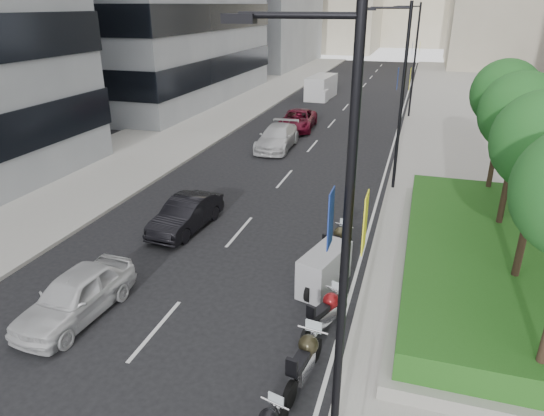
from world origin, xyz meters
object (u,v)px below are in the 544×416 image
at_px(car_a, 76,295).
at_px(delivery_van, 321,88).
at_px(car_c, 277,137).
at_px(car_b, 186,214).
at_px(motorcycle_5, 324,270).
at_px(lamp_post_0, 336,249).
at_px(motorcycle_4, 326,312).
at_px(car_d, 298,120).
at_px(motorcycle_3, 304,360).
at_px(motorcycle_6, 336,242).
at_px(lamp_post_2, 413,55).
at_px(lamp_post_1, 399,90).

xyz_separation_m(car_a, delivery_van, (-0.56, 38.79, 0.31)).
bearing_deg(car_c, car_b, -92.22).
relative_size(motorcycle_5, car_a, 0.58).
relative_size(lamp_post_0, motorcycle_5, 3.64).
distance_m(motorcycle_4, car_d, 24.76).
height_order(motorcycle_3, car_b, car_b).
bearing_deg(motorcycle_4, motorcycle_3, -160.06).
relative_size(motorcycle_3, car_d, 0.46).
distance_m(motorcycle_3, car_d, 26.89).
distance_m(motorcycle_5, car_b, 7.10).
height_order(motorcycle_4, car_d, car_d).
height_order(motorcycle_6, car_c, car_c).
distance_m(motorcycle_3, car_b, 10.06).
relative_size(motorcycle_6, car_d, 0.42).
xyz_separation_m(lamp_post_2, delivery_van, (-8.82, 6.73, -4.03)).
bearing_deg(motorcycle_5, motorcycle_3, -159.42).
relative_size(motorcycle_5, car_d, 0.47).
bearing_deg(motorcycle_6, lamp_post_0, -151.13).
height_order(car_b, car_c, car_c).
bearing_deg(car_b, motorcycle_3, -42.13).
height_order(car_b, delivery_van, delivery_van).
xyz_separation_m(lamp_post_1, lamp_post_2, (0.00, 18.00, 0.00)).
distance_m(car_a, car_d, 25.33).
relative_size(lamp_post_2, motorcycle_4, 4.23).
xyz_separation_m(lamp_post_2, car_c, (-7.76, -12.29, -4.31)).
height_order(motorcycle_3, delivery_van, delivery_van).
xyz_separation_m(motorcycle_3, motorcycle_4, (0.11, 2.24, -0.05)).
xyz_separation_m(motorcycle_4, car_c, (-6.89, 18.21, 0.16)).
xyz_separation_m(motorcycle_6, car_a, (-6.89, -6.07, 0.12)).
bearing_deg(motorcycle_5, lamp_post_1, 7.95).
relative_size(lamp_post_0, delivery_van, 1.66).
bearing_deg(lamp_post_2, delivery_van, 142.64).
relative_size(car_b, car_d, 0.80).
distance_m(motorcycle_3, car_c, 21.55).
bearing_deg(lamp_post_0, motorcycle_4, 100.97).
relative_size(lamp_post_0, lamp_post_1, 1.00).
bearing_deg(car_a, car_b, 90.08).
bearing_deg(motorcycle_6, car_a, 151.62).
bearing_deg(lamp_post_2, motorcycle_6, -93.02).
relative_size(lamp_post_0, car_d, 1.72).
height_order(lamp_post_0, car_d, lamp_post_0).
bearing_deg(lamp_post_0, motorcycle_5, 101.56).
xyz_separation_m(lamp_post_0, motorcycle_3, (-0.98, 2.25, -4.42)).
bearing_deg(lamp_post_1, car_b, -136.69).
distance_m(motorcycle_3, motorcycle_4, 2.25).
distance_m(lamp_post_1, motorcycle_3, 15.43).
relative_size(motorcycle_4, car_c, 0.41).
relative_size(car_c, car_d, 1.00).
relative_size(motorcycle_6, car_a, 0.51).
bearing_deg(car_b, delivery_van, 96.30).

